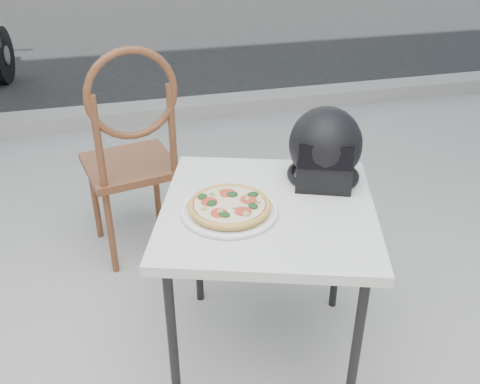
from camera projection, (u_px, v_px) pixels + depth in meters
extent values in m
cube|color=black|center=(96.00, 19.00, 7.72)|extent=(30.00, 8.00, 0.00)
cube|color=gray|center=(108.00, 116.00, 4.33)|extent=(30.00, 0.25, 0.12)
cube|color=silver|center=(268.00, 211.00, 1.88)|extent=(0.94, 0.94, 0.04)
cylinder|color=black|center=(173.00, 343.00, 1.81)|extent=(0.04, 0.04, 0.67)
cylinder|color=black|center=(355.00, 353.00, 1.77)|extent=(0.04, 0.04, 0.67)
cylinder|color=black|center=(198.00, 240.00, 2.34)|extent=(0.04, 0.04, 0.67)
cylinder|color=black|center=(339.00, 245.00, 2.30)|extent=(0.04, 0.04, 0.67)
cylinder|color=white|center=(230.00, 212.00, 1.82)|extent=(0.32, 0.32, 0.01)
torus|color=white|center=(230.00, 210.00, 1.82)|extent=(0.34, 0.34, 0.02)
cylinder|color=gold|center=(229.00, 207.00, 1.81)|extent=(0.29, 0.29, 0.01)
torus|color=gold|center=(229.00, 205.00, 1.81)|extent=(0.30, 0.30, 0.02)
cylinder|color=#AF1413|center=(229.00, 205.00, 1.81)|extent=(0.26, 0.26, 0.00)
cylinder|color=beige|center=(229.00, 204.00, 1.81)|extent=(0.26, 0.26, 0.00)
cylinder|color=red|center=(248.00, 199.00, 1.83)|extent=(0.06, 0.06, 0.00)
cylinder|color=red|center=(228.00, 193.00, 1.87)|extent=(0.06, 0.06, 0.00)
cylinder|color=red|center=(209.00, 202.00, 1.82)|extent=(0.06, 0.06, 0.00)
cylinder|color=red|center=(219.00, 213.00, 1.75)|extent=(0.06, 0.06, 0.00)
cylinder|color=red|center=(243.00, 211.00, 1.76)|extent=(0.06, 0.06, 0.00)
ellipsoid|color=#163B15|center=(232.00, 194.00, 1.86)|extent=(0.04, 0.03, 0.01)
ellipsoid|color=#163B15|center=(212.00, 203.00, 1.80)|extent=(0.05, 0.05, 0.01)
ellipsoid|color=#163B15|center=(253.00, 206.00, 1.79)|extent=(0.03, 0.04, 0.01)
ellipsoid|color=#163B15|center=(224.00, 214.00, 1.74)|extent=(0.05, 0.05, 0.01)
ellipsoid|color=#163B15|center=(253.00, 194.00, 1.86)|extent=(0.04, 0.03, 0.01)
ellipsoid|color=#163B15|center=(202.00, 196.00, 1.84)|extent=(0.05, 0.05, 0.01)
cylinder|color=#D3CC81|center=(234.00, 206.00, 1.78)|extent=(0.02, 0.02, 0.02)
cylinder|color=#D3CC81|center=(212.00, 193.00, 1.86)|extent=(0.03, 0.02, 0.02)
cylinder|color=#D3CC81|center=(247.00, 199.00, 1.82)|extent=(0.03, 0.02, 0.02)
cylinder|color=#D3CC81|center=(221.00, 189.00, 1.88)|extent=(0.02, 0.02, 0.02)
cylinder|color=#D3CC81|center=(246.00, 214.00, 1.74)|extent=(0.03, 0.02, 0.02)
cylinder|color=#D3CC81|center=(204.00, 208.00, 1.77)|extent=(0.03, 0.02, 0.02)
cylinder|color=#D3CC81|center=(259.00, 200.00, 1.81)|extent=(0.02, 0.02, 0.02)
cylinder|color=#D3CC81|center=(221.00, 212.00, 1.75)|extent=(0.03, 0.02, 0.02)
ellipsoid|color=black|center=(325.00, 144.00, 1.98)|extent=(0.36, 0.37, 0.28)
cube|color=black|center=(324.00, 175.00, 1.95)|extent=(0.22, 0.17, 0.11)
torus|color=black|center=(323.00, 174.00, 2.04)|extent=(0.36, 0.36, 0.02)
cube|color=black|center=(326.00, 158.00, 1.87)|extent=(0.19, 0.11, 0.09)
cube|color=brown|center=(130.00, 165.00, 2.64)|extent=(0.50, 0.50, 0.04)
cylinder|color=brown|center=(156.00, 186.00, 2.96)|extent=(0.04, 0.04, 0.47)
cylinder|color=brown|center=(95.00, 199.00, 2.83)|extent=(0.04, 0.04, 0.47)
cylinder|color=brown|center=(177.00, 215.00, 2.70)|extent=(0.04, 0.04, 0.47)
cylinder|color=brown|center=(111.00, 232.00, 2.57)|extent=(0.04, 0.04, 0.47)
cylinder|color=brown|center=(172.00, 131.00, 2.46)|extent=(0.04, 0.04, 0.45)
cylinder|color=brown|center=(98.00, 144.00, 2.33)|extent=(0.04, 0.04, 0.45)
torus|color=brown|center=(132.00, 94.00, 2.29)|extent=(0.41, 0.11, 0.42)
cylinder|color=black|center=(1.00, 55.00, 5.11)|extent=(0.18, 0.55, 0.54)
cylinder|color=slate|center=(1.00, 55.00, 5.11)|extent=(0.15, 0.19, 0.18)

